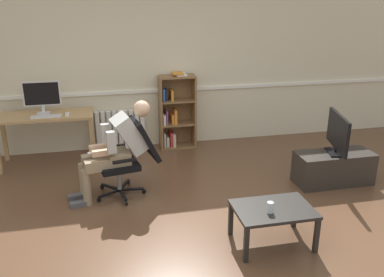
{
  "coord_description": "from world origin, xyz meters",
  "views": [
    {
      "loc": [
        -0.89,
        -3.88,
        2.44
      ],
      "look_at": [
        0.15,
        0.85,
        0.7
      ],
      "focal_mm": 38.83,
      "sensor_mm": 36.0,
      "label": 1
    }
  ],
  "objects": [
    {
      "name": "tv_stand",
      "position": [
        2.03,
        0.64,
        0.21
      ],
      "size": [
        1.02,
        0.42,
        0.43
      ],
      "color": "#2D2823",
      "rests_on": "ground_plane"
    },
    {
      "name": "ground_plane",
      "position": [
        0.0,
        0.0,
        0.0
      ],
      "size": [
        18.0,
        18.0,
        0.0
      ],
      "primitive_type": "plane",
      "color": "brown"
    },
    {
      "name": "coffee_table",
      "position": [
        0.68,
        -0.51,
        0.35
      ],
      "size": [
        0.78,
        0.54,
        0.4
      ],
      "color": "black",
      "rests_on": "ground_plane"
    },
    {
      "name": "drinking_glass",
      "position": [
        0.61,
        -0.58,
        0.46
      ],
      "size": [
        0.06,
        0.06,
        0.11
      ],
      "primitive_type": "cylinder",
      "color": "silver",
      "rests_on": "coffee_table"
    },
    {
      "name": "computer_mouse",
      "position": [
        -1.41,
        2.03,
        0.77
      ],
      "size": [
        0.06,
        0.1,
        0.03
      ],
      "primitive_type": "cube",
      "color": "white",
      "rests_on": "computer_desk"
    },
    {
      "name": "keyboard",
      "position": [
        -1.69,
        2.01,
        0.77
      ],
      "size": [
        0.41,
        0.12,
        0.02
      ],
      "primitive_type": "cube",
      "color": "silver",
      "rests_on": "computer_desk"
    },
    {
      "name": "computer_desk",
      "position": [
        -1.73,
        2.15,
        0.65
      ],
      "size": [
        1.36,
        0.58,
        0.76
      ],
      "color": "tan",
      "rests_on": "ground_plane"
    },
    {
      "name": "bookshelf",
      "position": [
        0.22,
        2.44,
        0.57
      ],
      "size": [
        0.58,
        0.29,
        1.23
      ],
      "color": "brown",
      "rests_on": "ground_plane"
    },
    {
      "name": "imac_monitor",
      "position": [
        -1.75,
        2.23,
        1.02
      ],
      "size": [
        0.52,
        0.14,
        0.47
      ],
      "color": "silver",
      "rests_on": "computer_desk"
    },
    {
      "name": "tv_screen",
      "position": [
        2.03,
        0.64,
        0.7
      ],
      "size": [
        0.27,
        0.76,
        0.52
      ],
      "rotation": [
        0.0,
        0.0,
        1.33
      ],
      "color": "black",
      "rests_on": "tv_stand"
    },
    {
      "name": "radiator",
      "position": [
        -0.7,
        2.54,
        0.32
      ],
      "size": [
        0.86,
        0.08,
        0.64
      ],
      "color": "white",
      "rests_on": "ground_plane"
    },
    {
      "name": "office_chair",
      "position": [
        -0.62,
        0.93,
        0.52
      ],
      "size": [
        0.82,
        0.63,
        0.96
      ],
      "rotation": [
        0.0,
        0.0,
        -1.38
      ],
      "color": "black",
      "rests_on": "ground_plane"
    },
    {
      "name": "back_wall",
      "position": [
        0.0,
        2.65,
        1.35
      ],
      "size": [
        12.0,
        0.13,
        2.7
      ],
      "color": "beige",
      "rests_on": "ground_plane"
    },
    {
      "name": "person_seated",
      "position": [
        -0.78,
        0.9,
        0.64
      ],
      "size": [
        1.07,
        0.5,
        1.19
      ],
      "rotation": [
        0.0,
        0.0,
        -1.38
      ],
      "color": "#937F60",
      "rests_on": "ground_plane"
    }
  ]
}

